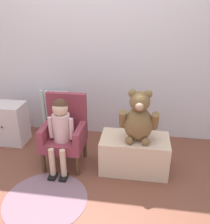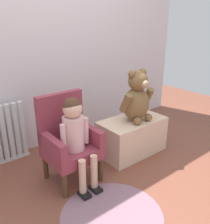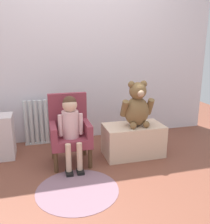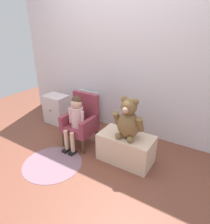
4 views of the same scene
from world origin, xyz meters
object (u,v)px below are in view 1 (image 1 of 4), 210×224
Objects in this scene: child_armchair at (65,131)px; child_figure at (61,125)px; small_dresser at (9,123)px; floor_rug at (46,199)px; radiator at (55,113)px; large_teddy_bear at (139,119)px; low_bench at (134,154)px.

child_armchair is 0.17m from child_figure.
small_dresser reaches higher than floor_rug.
radiator is at bearing 103.96° from floor_rug.
child_figure is at bearing -175.41° from large_teddy_bear.
small_dresser is 1.20m from floor_rug.
radiator is 1.22m from low_bench.
large_teddy_bear is (0.74, 0.06, 0.09)m from child_figure.
child_armchair is 1.46× the size of large_teddy_bear.
floor_rug is (-0.74, -0.55, -0.18)m from low_bench.
child_figure is at bearing -173.56° from low_bench.
low_bench is (0.72, -0.03, -0.18)m from child_armchair.
floor_rug is at bearing -145.26° from large_teddy_bear.
floor_rug is at bearing -76.04° from radiator.
large_teddy_bear is at bearing -31.70° from radiator.
low_bench is 0.94m from floor_rug.
child_figure is at bearing -27.57° from small_dresser.
child_armchair reaches higher than floor_rug.
child_figure is (0.32, -0.71, 0.21)m from radiator.
large_teddy_bear is (0.02, -0.02, 0.40)m from low_bench.
small_dresser is 0.86m from child_armchair.
child_armchair is (0.32, -0.60, 0.07)m from radiator.
small_dresser is 1.62m from large_teddy_bear.
child_figure is 1.48× the size of large_teddy_bear.
low_bench reaches higher than floor_rug.
large_teddy_bear is 0.69× the size of floor_rug.
child_armchair is 1.10× the size of low_bench.
child_figure is 0.75m from large_teddy_bear.
radiator is 0.57m from small_dresser.
low_bench is (1.04, -0.63, -0.10)m from radiator.
large_teddy_bear reaches higher than radiator.
child_figure reaches higher than radiator.
child_armchair reaches higher than radiator.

